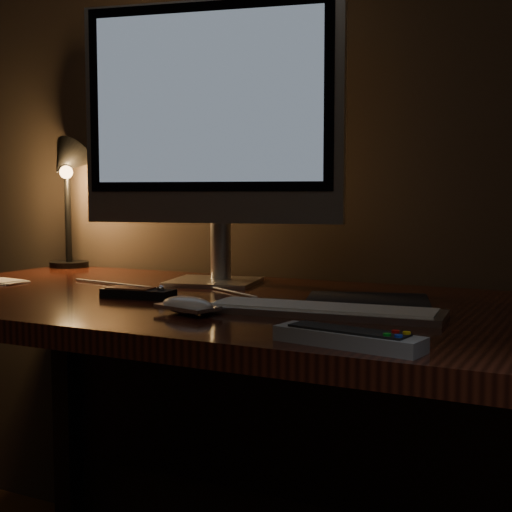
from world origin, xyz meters
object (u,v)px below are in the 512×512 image
at_px(desk_lamp, 66,180).
at_px(monitor, 212,119).
at_px(desk, 259,357).
at_px(mouse, 187,308).
at_px(media_remote, 138,293).
at_px(keyboard, 323,310).
at_px(tv_remote, 348,338).

bearing_deg(desk_lamp, monitor, -33.21).
bearing_deg(desk_lamp, desk, -39.42).
relative_size(mouse, media_remote, 0.74).
bearing_deg(mouse, monitor, 129.57).
xyz_separation_m(desk, keyboard, (0.20, -0.16, 0.14)).
xyz_separation_m(keyboard, tv_remote, (0.13, -0.23, 0.00)).
distance_m(monitor, desk_lamp, 0.56).
bearing_deg(tv_remote, monitor, 144.45).
bearing_deg(monitor, desk, -45.83).
relative_size(desk, desk_lamp, 4.36).
xyz_separation_m(monitor, media_remote, (-0.02, -0.26, -0.37)).
bearing_deg(monitor, media_remote, -107.13).
relative_size(monitor, tv_remote, 2.92).
height_order(media_remote, tv_remote, same).
bearing_deg(monitor, desk_lamp, 155.92).
distance_m(desk, mouse, 0.29).
height_order(desk, desk_lamp, desk_lamp).
bearing_deg(media_remote, monitor, 79.06).
distance_m(keyboard, media_remote, 0.41).
bearing_deg(desk, mouse, -92.51).
bearing_deg(desk, media_remote, -146.15).
xyz_separation_m(monitor, desk_lamp, (-0.53, 0.11, -0.13)).
xyz_separation_m(monitor, mouse, (0.17, -0.38, -0.37)).
relative_size(monitor, keyboard, 1.54).
bearing_deg(mouse, desk_lamp, 160.38).
bearing_deg(keyboard, desk, 136.54).
xyz_separation_m(monitor, tv_remote, (0.51, -0.51, -0.37)).
bearing_deg(mouse, desk, 102.67).
bearing_deg(media_remote, desk_lamp, 138.00).
bearing_deg(desk, desk_lamp, 162.06).
height_order(monitor, desk_lamp, monitor).
distance_m(monitor, mouse, 0.56).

